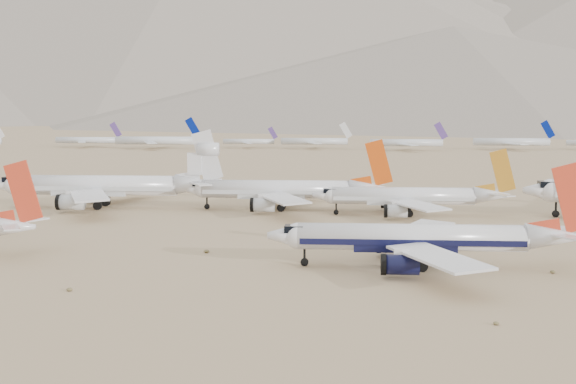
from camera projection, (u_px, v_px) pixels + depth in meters
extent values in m
plane|color=#876A4E|center=(390.00, 273.00, 120.45)|extent=(7000.00, 7000.00, 0.00)
cylinder|color=silver|center=(411.00, 237.00, 124.08)|extent=(35.23, 4.16, 4.16)
cube|color=black|center=(411.00, 240.00, 124.14)|extent=(34.52, 4.23, 0.94)
sphere|color=silver|center=(298.00, 236.00, 125.36)|extent=(4.16, 4.16, 4.16)
cube|color=black|center=(294.00, 229.00, 125.28)|extent=(2.91, 2.71, 1.04)
cone|color=silver|center=(555.00, 237.00, 122.47)|extent=(8.81, 4.16, 4.16)
cube|color=silver|center=(438.00, 257.00, 111.72)|extent=(13.60, 21.44, 0.65)
cube|color=silver|center=(574.00, 238.00, 118.28)|extent=(5.59, 7.31, 0.25)
cylinder|color=black|center=(402.00, 265.00, 115.93)|extent=(4.89, 3.00, 3.00)
cube|color=silver|center=(422.00, 230.00, 136.22)|extent=(13.60, 21.44, 0.65)
cube|color=silver|center=(559.00, 230.00, 126.31)|extent=(5.59, 7.31, 0.25)
cylinder|color=black|center=(395.00, 244.00, 133.09)|extent=(4.89, 3.00, 3.00)
cube|color=red|center=(573.00, 198.00, 121.63)|extent=(6.68, 0.33, 11.00)
cylinder|color=black|center=(305.00, 262.00, 125.74)|extent=(1.25, 0.52, 1.25)
cylinder|color=black|center=(422.00, 266.00, 121.52)|extent=(1.75, 1.04, 1.75)
cylinder|color=black|center=(419.00, 259.00, 127.30)|extent=(1.75, 1.04, 1.75)
cone|color=silver|center=(11.00, 227.00, 133.57)|extent=(8.49, 4.07, 4.07)
cube|color=silver|center=(11.00, 227.00, 129.52)|extent=(5.39, 7.05, 0.24)
cube|color=silver|center=(30.00, 220.00, 137.27)|extent=(5.39, 7.05, 0.24)
cube|color=red|center=(23.00, 192.00, 132.76)|extent=(6.43, 0.33, 10.60)
sphere|color=silver|center=(551.00, 190.00, 179.41)|extent=(5.26, 5.26, 5.26)
cube|color=black|center=(547.00, 184.00, 179.31)|extent=(3.68, 3.42, 1.31)
cylinder|color=black|center=(556.00, 214.00, 179.89)|extent=(1.58, 0.66, 1.58)
cylinder|color=silver|center=(403.00, 196.00, 182.46)|extent=(32.29, 3.92, 3.92)
cube|color=silver|center=(403.00, 198.00, 182.51)|extent=(31.64, 3.98, 0.88)
sphere|color=silver|center=(332.00, 195.00, 183.63)|extent=(3.92, 3.92, 3.92)
cube|color=black|center=(329.00, 191.00, 183.55)|extent=(2.75, 2.55, 0.98)
cone|color=silver|center=(492.00, 195.00, 180.98)|extent=(8.07, 3.92, 3.92)
cube|color=silver|center=(418.00, 205.00, 171.07)|extent=(12.47, 19.65, 0.61)
cube|color=silver|center=(502.00, 195.00, 177.12)|extent=(5.13, 6.70, 0.24)
cylinder|color=silver|center=(397.00, 211.00, 174.94)|extent=(4.48, 2.83, 2.83)
cube|color=silver|center=(410.00, 193.00, 193.63)|extent=(12.47, 19.65, 0.61)
cube|color=silver|center=(496.00, 191.00, 184.51)|extent=(5.13, 6.70, 0.24)
cylinder|color=silver|center=(393.00, 202.00, 190.78)|extent=(4.48, 2.83, 2.83)
cube|color=#BE7C20|center=(503.00, 171.00, 180.21)|extent=(6.12, 0.31, 10.08)
cylinder|color=black|center=(336.00, 212.00, 183.99)|extent=(1.18, 0.49, 1.18)
cylinder|color=black|center=(409.00, 214.00, 180.04)|extent=(1.65, 0.98, 1.65)
cylinder|color=black|center=(408.00, 210.00, 185.49)|extent=(1.65, 0.98, 1.65)
cylinder|color=silver|center=(276.00, 189.00, 192.00)|extent=(35.66, 4.36, 4.36)
cube|color=silver|center=(276.00, 191.00, 192.06)|extent=(34.95, 4.42, 0.98)
sphere|color=silver|center=(202.00, 189.00, 193.30)|extent=(4.36, 4.36, 4.36)
cube|color=black|center=(200.00, 184.00, 193.21)|extent=(3.05, 2.83, 1.09)
cone|color=silver|center=(368.00, 188.00, 190.37)|extent=(8.92, 4.36, 4.36)
cube|color=silver|center=(283.00, 199.00, 179.41)|extent=(13.77, 21.71, 0.67)
cube|color=silver|center=(376.00, 188.00, 186.10)|extent=(5.66, 7.40, 0.26)
cylinder|color=silver|center=(264.00, 205.00, 183.68)|extent=(4.95, 3.14, 3.14)
cube|color=silver|center=(291.00, 187.00, 204.36)|extent=(13.77, 21.71, 0.67)
cube|color=silver|center=(375.00, 185.00, 194.27)|extent=(5.66, 7.40, 0.26)
cylinder|color=silver|center=(271.00, 196.00, 201.20)|extent=(4.95, 3.14, 3.14)
cube|color=#CC450C|center=(379.00, 163.00, 189.51)|extent=(6.76, 0.35, 11.14)
cylinder|color=black|center=(207.00, 207.00, 193.69)|extent=(1.31, 0.54, 1.31)
cylinder|color=black|center=(281.00, 208.00, 189.32)|extent=(1.83, 1.09, 1.83)
cylinder|color=black|center=(283.00, 205.00, 195.37)|extent=(1.83, 1.09, 1.83)
cylinder|color=silver|center=(95.00, 185.00, 195.67)|extent=(40.59, 4.86, 4.86)
cube|color=silver|center=(95.00, 188.00, 195.74)|extent=(39.78, 4.93, 1.09)
sphere|color=silver|center=(14.00, 185.00, 197.14)|extent=(4.86, 4.86, 4.86)
cube|color=black|center=(11.00, 179.00, 197.05)|extent=(3.40, 3.16, 1.22)
cone|color=silver|center=(196.00, 184.00, 193.81)|extent=(10.15, 4.86, 4.86)
cube|color=silver|center=(89.00, 195.00, 181.39)|extent=(15.68, 24.70, 0.76)
cube|color=silver|center=(201.00, 184.00, 188.97)|extent=(6.44, 8.42, 0.29)
cylinder|color=silver|center=(72.00, 202.00, 186.25)|extent=(5.64, 3.50, 3.50)
cube|color=silver|center=(123.00, 183.00, 209.68)|extent=(15.68, 24.70, 0.76)
cube|color=silver|center=(207.00, 180.00, 198.24)|extent=(6.44, 8.42, 0.29)
cylinder|color=silver|center=(99.00, 193.00, 206.09)|extent=(5.64, 3.50, 3.50)
cube|color=silver|center=(207.00, 156.00, 192.84)|extent=(7.69, 0.39, 12.68)
cylinder|color=silver|center=(208.00, 149.00, 192.65)|extent=(5.07, 3.15, 3.15)
cylinder|color=black|center=(19.00, 204.00, 197.58)|extent=(1.46, 0.61, 1.46)
cylinder|color=black|center=(98.00, 206.00, 192.67)|extent=(2.04, 1.22, 2.04)
cylinder|color=black|center=(106.00, 202.00, 199.42)|extent=(2.04, 1.22, 2.04)
cylinder|color=silver|center=(87.00, 140.00, 470.58)|extent=(36.93, 3.65, 3.65)
cube|color=#4F347F|center=(116.00, 130.00, 468.64)|extent=(7.36, 0.36, 9.26)
cube|color=silver|center=(82.00, 142.00, 461.16)|extent=(9.73, 17.00, 0.36)
cube|color=silver|center=(92.00, 140.00, 480.11)|extent=(9.73, 17.00, 0.36)
cylinder|color=silver|center=(155.00, 140.00, 455.80)|extent=(45.94, 4.54, 4.54)
cube|color=#011271|center=(193.00, 127.00, 453.39)|extent=(9.15, 0.45, 11.52)
cube|color=silver|center=(150.00, 143.00, 444.08)|extent=(12.10, 21.15, 0.45)
cube|color=silver|center=(160.00, 141.00, 467.66)|extent=(12.10, 21.15, 0.45)
cylinder|color=silver|center=(249.00, 141.00, 461.87)|extent=(29.61, 2.93, 2.93)
cube|color=#4F347F|center=(273.00, 133.00, 460.32)|extent=(5.90, 0.29, 7.43)
cube|color=silver|center=(247.00, 143.00, 454.32)|extent=(7.80, 13.63, 0.29)
cube|color=silver|center=(250.00, 142.00, 469.52)|extent=(7.80, 13.63, 0.29)
cylinder|color=silver|center=(314.00, 141.00, 455.06)|extent=(37.94, 3.75, 3.75)
cube|color=silver|center=(346.00, 130.00, 453.07)|extent=(7.56, 0.37, 9.52)
cube|color=silver|center=(314.00, 143.00, 445.38)|extent=(9.99, 17.46, 0.37)
cube|color=silver|center=(315.00, 141.00, 464.85)|extent=(9.99, 17.46, 0.37)
cylinder|color=silver|center=(406.00, 143.00, 436.46)|extent=(39.39, 3.89, 3.89)
cube|color=#4F347F|center=(441.00, 131.00, 434.40)|extent=(7.84, 0.39, 9.88)
cube|color=silver|center=(408.00, 145.00, 426.42)|extent=(10.38, 18.13, 0.39)
cube|color=silver|center=(405.00, 143.00, 446.63)|extent=(10.38, 18.13, 0.39)
cylinder|color=silver|center=(511.00, 142.00, 444.00)|extent=(41.61, 4.11, 4.11)
cube|color=#011271|center=(548.00, 129.00, 441.82)|extent=(8.29, 0.41, 10.44)
cube|color=silver|center=(515.00, 144.00, 433.39)|extent=(10.96, 19.15, 0.41)
cube|color=silver|center=(507.00, 142.00, 454.74)|extent=(10.96, 19.15, 0.41)
cone|color=slate|center=(216.00, 10.00, 1791.90)|extent=(2444.00, 2444.00, 470.00)
cone|color=slate|center=(453.00, 55.00, 1560.05)|extent=(1824.00, 1824.00, 240.00)
cone|color=slate|center=(452.00, 74.00, 1192.42)|extent=(1260.00, 1260.00, 140.00)
ellipsoid|color=brown|center=(69.00, 289.00, 108.84)|extent=(0.84, 0.84, 0.46)
ellipsoid|color=brown|center=(207.00, 251.00, 136.89)|extent=(0.98, 0.98, 0.54)
ellipsoid|color=brown|center=(496.00, 323.00, 92.19)|extent=(0.70, 0.70, 0.39)
ellipsoid|color=brown|center=(553.00, 272.00, 120.24)|extent=(0.84, 0.84, 0.46)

